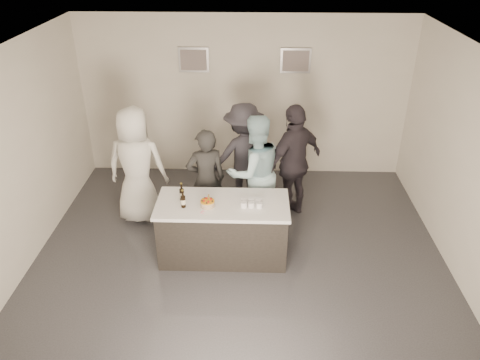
{
  "coord_description": "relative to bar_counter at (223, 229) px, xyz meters",
  "views": [
    {
      "loc": [
        0.18,
        -5.26,
        4.34
      ],
      "look_at": [
        0.0,
        0.5,
        1.15
      ],
      "focal_mm": 35.0,
      "sensor_mm": 36.0,
      "label": 1
    }
  ],
  "objects": [
    {
      "name": "wall_left",
      "position": [
        -2.76,
        -0.28,
        1.05
      ],
      "size": [
        0.04,
        6.0,
        3.0
      ],
      "primitive_type": "cube",
      "color": "silver",
      "rests_on": "ground"
    },
    {
      "name": "candles",
      "position": [
        -0.3,
        -0.26,
        0.45
      ],
      "size": [
        0.24,
        0.08,
        0.01
      ],
      "primitive_type": "cube",
      "color": "pink",
      "rests_on": "bar_counter"
    },
    {
      "name": "beer_bottle_b",
      "position": [
        -0.53,
        -0.12,
        0.58
      ],
      "size": [
        0.07,
        0.07,
        0.26
      ],
      "primitive_type": "cylinder",
      "color": "black",
      "rests_on": "bar_counter"
    },
    {
      "name": "person_guest_right",
      "position": [
        1.08,
        1.17,
        0.52
      ],
      "size": [
        1.16,
        1.1,
        1.93
      ],
      "primitive_type": "imported",
      "rotation": [
        0.0,
        0.0,
        3.87
      ],
      "color": "#302B32",
      "rests_on": "ground"
    },
    {
      "name": "tumbler_cluster",
      "position": [
        0.4,
        -0.05,
        0.49
      ],
      "size": [
        0.3,
        0.19,
        0.08
      ],
      "primitive_type": "cube",
      "color": "#C58B12",
      "rests_on": "bar_counter"
    },
    {
      "name": "person_guest_left",
      "position": [
        -1.42,
        0.96,
        0.51
      ],
      "size": [
        0.97,
        0.66,
        1.93
      ],
      "primitive_type": "imported",
      "rotation": [
        0.0,
        0.0,
        3.09
      ],
      "color": "white",
      "rests_on": "ground"
    },
    {
      "name": "person_guest_back",
      "position": [
        0.26,
        1.51,
        0.46
      ],
      "size": [
        1.31,
        0.96,
        1.82
      ],
      "primitive_type": "imported",
      "rotation": [
        0.0,
        0.0,
        3.41
      ],
      "color": "#2F2E36",
      "rests_on": "ground"
    },
    {
      "name": "bar_counter",
      "position": [
        0.0,
        0.0,
        0.0
      ],
      "size": [
        1.86,
        0.86,
        0.9
      ],
      "primitive_type": "cube",
      "color": "white",
      "rests_on": "ground"
    },
    {
      "name": "wall_back",
      "position": [
        0.24,
        2.72,
        1.05
      ],
      "size": [
        6.0,
        0.04,
        3.0
      ],
      "primitive_type": "cube",
      "color": "silver",
      "rests_on": "ground"
    },
    {
      "name": "picture_left",
      "position": [
        -0.66,
        2.69,
        1.75
      ],
      "size": [
        0.54,
        0.04,
        0.44
      ],
      "primitive_type": "cube",
      "color": "#B2B2B7",
      "rests_on": "wall_back"
    },
    {
      "name": "person_main_black",
      "position": [
        -0.3,
        0.75,
        0.39
      ],
      "size": [
        0.7,
        0.56,
        1.68
      ],
      "primitive_type": "imported",
      "rotation": [
        0.0,
        0.0,
        3.43
      ],
      "color": "#272727",
      "rests_on": "ground"
    },
    {
      "name": "floor",
      "position": [
        0.24,
        -0.28,
        -0.45
      ],
      "size": [
        6.0,
        6.0,
        0.0
      ],
      "primitive_type": "plane",
      "color": "#3D3D42",
      "rests_on": "ground"
    },
    {
      "name": "cake",
      "position": [
        -0.2,
        -0.09,
        0.49
      ],
      "size": [
        0.2,
        0.2,
        0.07
      ],
      "primitive_type": "cylinder",
      "color": "orange",
      "rests_on": "bar_counter"
    },
    {
      "name": "person_main_blue",
      "position": [
        0.44,
        0.85,
        0.49
      ],
      "size": [
        1.12,
        1.02,
        1.88
      ],
      "primitive_type": "imported",
      "rotation": [
        0.0,
        0.0,
        3.56
      ],
      "color": "#ABD6E0",
      "rests_on": "ground"
    },
    {
      "name": "beer_bottle_a",
      "position": [
        -0.57,
        0.06,
        0.58
      ],
      "size": [
        0.07,
        0.07,
        0.26
      ],
      "primitive_type": "cylinder",
      "color": "black",
      "rests_on": "bar_counter"
    },
    {
      "name": "ceiling",
      "position": [
        0.24,
        -0.28,
        2.55
      ],
      "size": [
        6.0,
        6.0,
        0.0
      ],
      "primitive_type": "plane",
      "rotation": [
        3.14,
        0.0,
        0.0
      ],
      "color": "white"
    },
    {
      "name": "picture_right",
      "position": [
        1.14,
        2.69,
        1.75
      ],
      "size": [
        0.54,
        0.04,
        0.44
      ],
      "primitive_type": "cube",
      "color": "#B2B2B7",
      "rests_on": "wall_back"
    },
    {
      "name": "wall_right",
      "position": [
        3.24,
        -0.28,
        1.05
      ],
      "size": [
        0.04,
        6.0,
        3.0
      ],
      "primitive_type": "cube",
      "color": "silver",
      "rests_on": "ground"
    }
  ]
}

